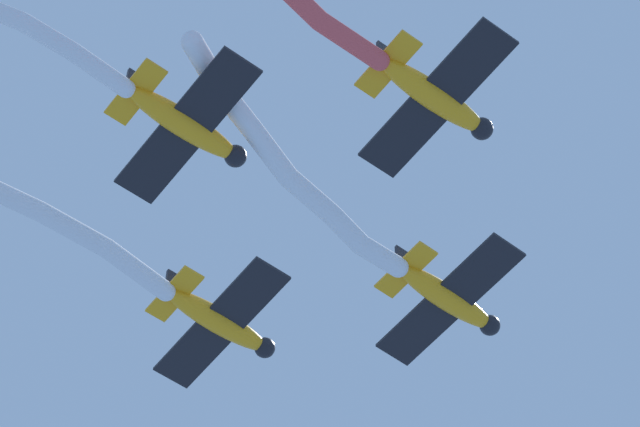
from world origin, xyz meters
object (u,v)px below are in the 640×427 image
at_px(airplane_lead, 448,298).
at_px(airplane_right_wing, 435,97).
at_px(airplane_slot, 186,125).
at_px(airplane_left_wing, 220,322).

xyz_separation_m(airplane_lead, airplane_right_wing, (-9.98, -1.62, 0.30)).
relative_size(airplane_lead, airplane_right_wing, 1.01).
bearing_deg(airplane_lead, airplane_slot, -178.84).
height_order(airplane_lead, airplane_left_wing, airplane_lead).
bearing_deg(airplane_slot, airplane_left_wing, 47.02).
bearing_deg(airplane_slot, airplane_right_wing, -42.98).
bearing_deg(airplane_right_wing, airplane_slot, 137.36).
bearing_deg(airplane_right_wing, airplane_lead, 47.37).
height_order(airplane_lead, airplane_slot, airplane_lead).
bearing_deg(airplane_left_wing, airplane_slot, -133.12).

